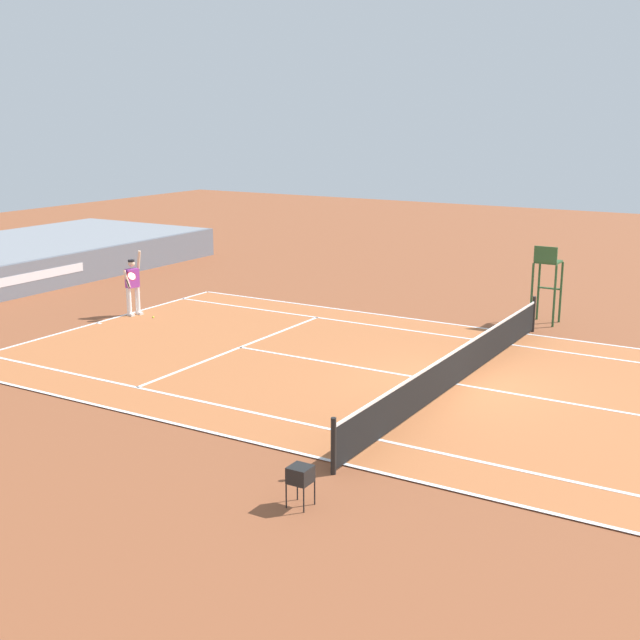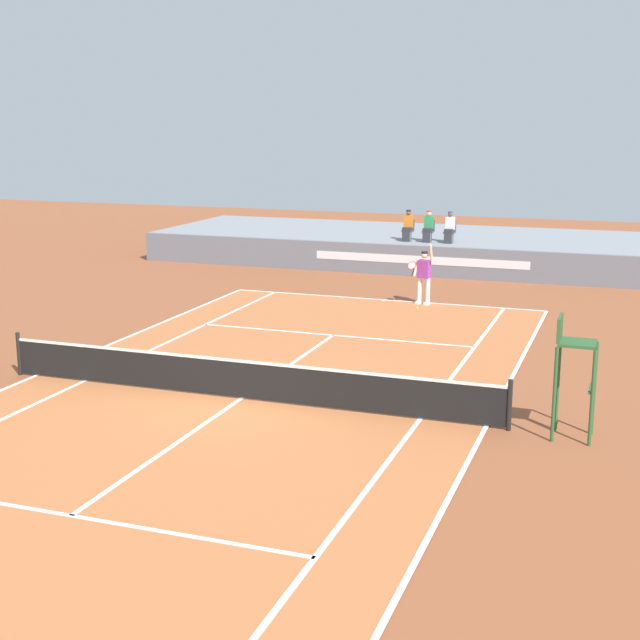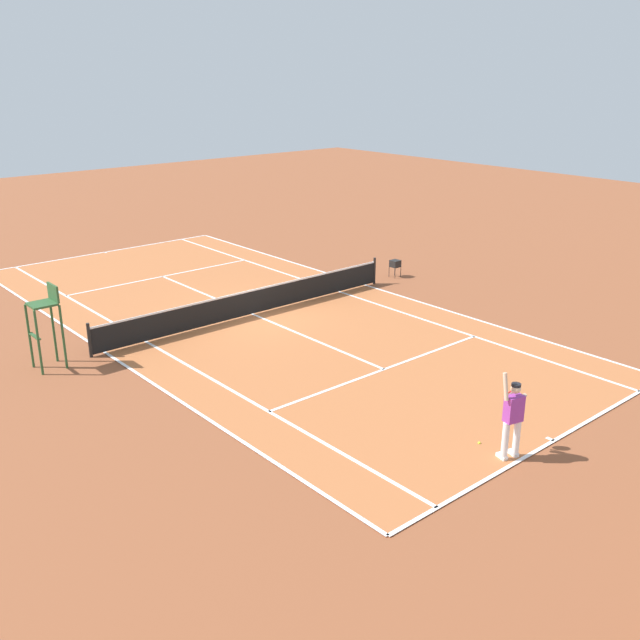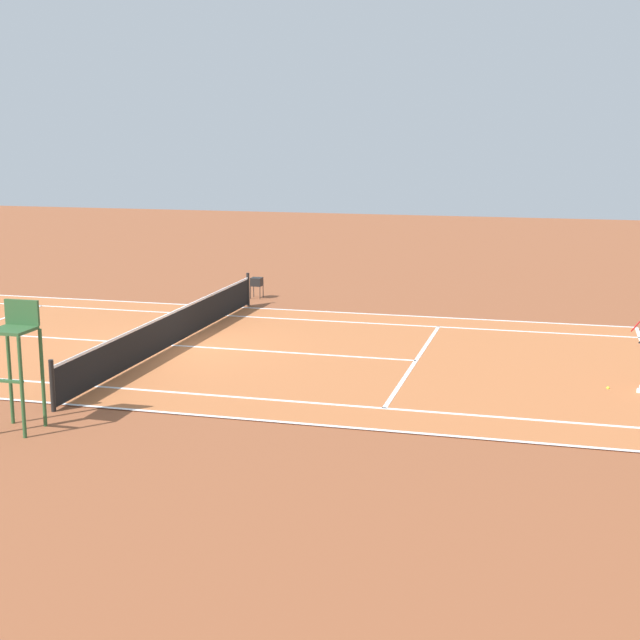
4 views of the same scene
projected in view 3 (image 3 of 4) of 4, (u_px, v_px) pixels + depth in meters
ground_plane at (253, 315)px, 25.11m from camera, size 80.00×80.00×0.00m
court at (253, 315)px, 25.11m from camera, size 11.08×23.88×0.03m
net at (253, 301)px, 24.94m from camera, size 11.98×0.10×1.07m
tennis_player at (513, 418)px, 15.57m from camera, size 0.83×0.61×2.08m
tennis_ball at (479, 443)px, 16.47m from camera, size 0.07×0.07×0.07m
umpire_chair at (46, 316)px, 20.22m from camera, size 0.77×0.77×2.44m
ball_hopper at (395, 263)px, 29.54m from camera, size 0.36×0.36×0.70m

